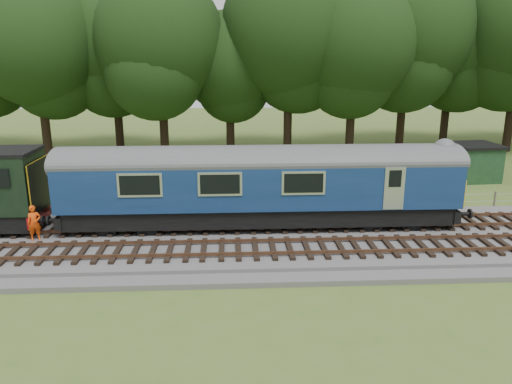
{
  "coord_description": "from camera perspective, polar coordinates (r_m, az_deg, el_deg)",
  "views": [
    {
      "loc": [
        -0.28,
        -20.72,
        8.06
      ],
      "look_at": [
        0.88,
        1.4,
        2.0
      ],
      "focal_mm": 35.0,
      "sensor_mm": 36.0,
      "label": 1
    }
  ],
  "objects": [
    {
      "name": "ground",
      "position": [
        22.23,
        -2.08,
        -5.96
      ],
      "size": [
        120.0,
        120.0,
        0.0
      ],
      "primitive_type": "plane",
      "color": "#4C6A27",
      "rests_on": "ground"
    },
    {
      "name": "ballast",
      "position": [
        22.17,
        -2.08,
        -5.54
      ],
      "size": [
        70.0,
        7.0,
        0.35
      ],
      "primitive_type": "cube",
      "color": "#4C4C4F",
      "rests_on": "ground"
    },
    {
      "name": "track_north",
      "position": [
        23.4,
        -2.15,
        -3.78
      ],
      "size": [
        67.2,
        2.4,
        0.21
      ],
      "color": "black",
      "rests_on": "ballast"
    },
    {
      "name": "track_south",
      "position": [
        20.59,
        -2.01,
        -6.5
      ],
      "size": [
        67.2,
        2.4,
        0.21
      ],
      "color": "black",
      "rests_on": "ballast"
    },
    {
      "name": "fence",
      "position": [
        26.47,
        -2.25,
        -2.43
      ],
      "size": [
        64.0,
        0.12,
        1.0
      ],
      "primitive_type": null,
      "color": "#6B6054",
      "rests_on": "ground"
    },
    {
      "name": "tree_line",
      "position": [
        43.47,
        -2.58,
        4.61
      ],
      "size": [
        70.0,
        8.0,
        18.0
      ],
      "primitive_type": null,
      "color": "black",
      "rests_on": "ground"
    },
    {
      "name": "dmu_railcar",
      "position": [
        22.82,
        0.48,
        1.47
      ],
      "size": [
        18.05,
        2.86,
        3.88
      ],
      "color": "black",
      "rests_on": "ground"
    },
    {
      "name": "worker",
      "position": [
        23.48,
        -24.01,
        -3.25
      ],
      "size": [
        0.67,
        0.57,
        1.55
      ],
      "primitive_type": "imported",
      "rotation": [
        0.0,
        0.0,
        0.43
      ],
      "color": "#FF4D0D",
      "rests_on": "ballast"
    },
    {
      "name": "shed",
      "position": [
        36.35,
        23.61,
        3.19
      ],
      "size": [
        3.2,
        3.2,
        2.43
      ],
      "rotation": [
        0.0,
        0.0,
        0.08
      ],
      "color": "#183520",
      "rests_on": "ground"
    }
  ]
}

